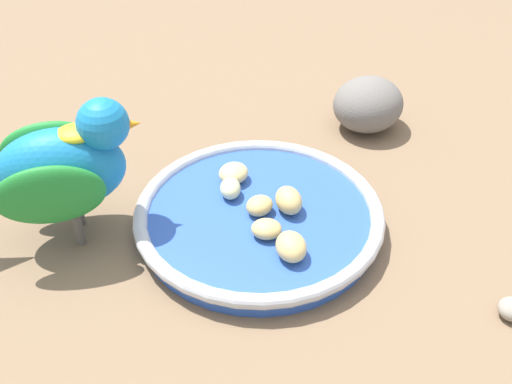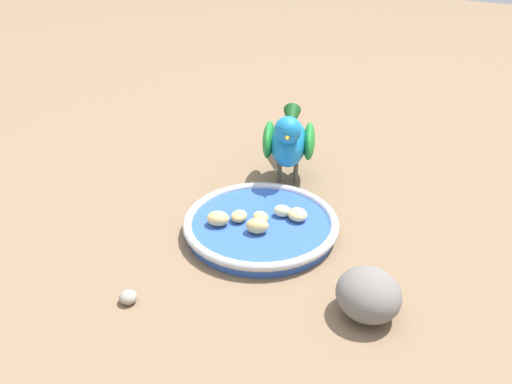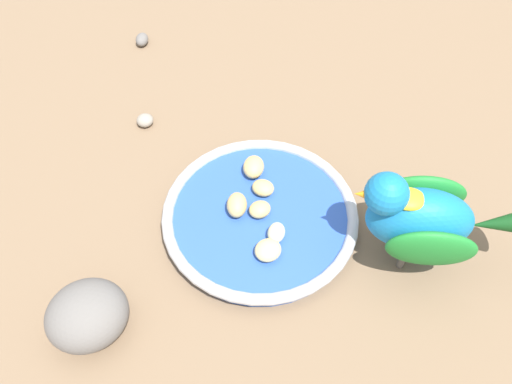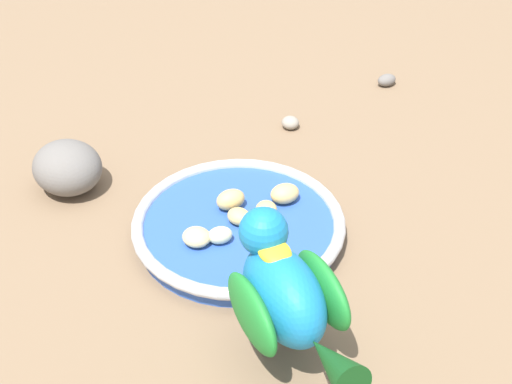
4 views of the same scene
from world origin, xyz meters
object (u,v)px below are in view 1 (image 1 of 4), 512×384
Objects in this scene: apple_piece_5 at (267,229)px; pebble_0 at (512,309)px; rock_large at (368,104)px; apple_piece_4 at (234,173)px; apple_piece_2 at (259,206)px; feeding_bowl at (259,217)px; apple_piece_0 at (289,200)px; parrot at (55,166)px; apple_piece_3 at (291,247)px; apple_piece_1 at (230,188)px.

pebble_0 is at bearing 78.54° from apple_piece_5.
apple_piece_4 is at bearing -39.69° from rock_large.
apple_piece_2 is at bearing -108.35° from pebble_0.
pebble_0 is (0.12, 0.26, -0.02)m from apple_piece_4.
pebble_0 is (0.07, 0.22, -0.01)m from feeding_bowl.
apple_piece_0 is at bearing 58.45° from apple_piece_4.
parrot reaches higher than rock_large.
apple_piece_0 is 0.40× the size of rock_large.
apple_piece_3 reaches higher than pebble_0.
pebble_0 is (0.07, 0.22, -0.02)m from apple_piece_2.
feeding_bowl is 7.01× the size of apple_piece_0.
apple_piece_0 is 0.21m from pebble_0.
pebble_0 is at bearing -27.67° from parrot.
apple_piece_0 reaches higher than apple_piece_4.
apple_piece_1 is at bearing -137.18° from apple_piece_3.
apple_piece_2 is at bearing -71.80° from apple_piece_0.
apple_piece_0 is 0.21m from rock_large.
apple_piece_0 is at bearing 107.11° from feeding_bowl.
apple_piece_3 is 0.22m from parrot.
pebble_0 is (0.04, 0.21, -0.02)m from apple_piece_5.
apple_piece_3 is 0.40× the size of rock_large.
pebble_0 is at bearing 24.52° from rock_large.
apple_piece_3 is at bearing 9.07° from apple_piece_0.
apple_piece_2 is 0.14× the size of parrot.
parrot is (0.05, -0.20, 0.05)m from apple_piece_0.
apple_piece_3 is (0.07, 0.07, 0.00)m from apple_piece_1.
apple_piece_5 is at bearing -131.81° from apple_piece_3.
apple_piece_1 is at bearing -35.19° from rock_large.
pebble_0 is (0.09, 0.25, -0.02)m from apple_piece_1.
parrot reaches higher than apple_piece_4.
apple_piece_1 is at bearing 4.22° from apple_piece_4.
apple_piece_2 and apple_piece_4 have the same top height.
apple_piece_1 is 0.97× the size of apple_piece_5.
apple_piece_4 is 1.12× the size of apple_piece_5.
feeding_bowl is 0.04m from apple_piece_1.
apple_piece_4 is 0.17m from parrot.
apple_piece_3 is 1.44× the size of pebble_0.
feeding_bowl is 0.04m from apple_piece_5.
apple_piece_0 is 0.04m from apple_piece_5.
apple_piece_3 is 0.26m from rock_large.
apple_piece_3 is 1.10× the size of apple_piece_4.
rock_large is 3.61× the size of pebble_0.
feeding_bowl is 10.04× the size of pebble_0.
apple_piece_1 is 0.31× the size of rock_large.
apple_piece_3 reaches higher than apple_piece_4.
apple_piece_2 reaches higher than pebble_0.
apple_piece_1 is 1.13× the size of pebble_0.
apple_piece_2 is 1.13× the size of pebble_0.
apple_piece_2 is (0.00, 0.00, 0.01)m from feeding_bowl.
apple_piece_0 is 0.03m from apple_piece_2.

